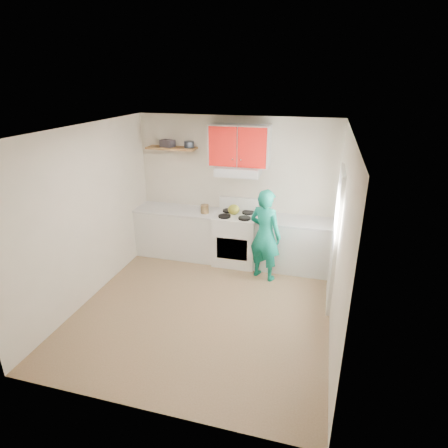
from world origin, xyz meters
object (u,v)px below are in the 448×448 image
(tin, at_px, (189,144))
(crock, at_px, (205,210))
(kettle, at_px, (234,210))
(stove, at_px, (236,239))
(person, at_px, (265,235))

(tin, xyz_separation_m, crock, (0.35, -0.26, -1.10))
(tin, distance_m, crock, 1.19)
(tin, bearing_deg, kettle, -11.84)
(stove, relative_size, kettle, 4.36)
(stove, distance_m, crock, 0.78)
(tin, height_order, crock, tin)
(tin, height_order, person, tin)
(stove, bearing_deg, person, -36.41)
(kettle, relative_size, person, 0.13)
(crock, xyz_separation_m, person, (1.17, -0.39, -0.20))
(tin, relative_size, person, 0.11)
(person, bearing_deg, stove, -13.90)
(crock, distance_m, person, 1.25)
(kettle, height_order, person, person)
(tin, distance_m, kettle, 1.40)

